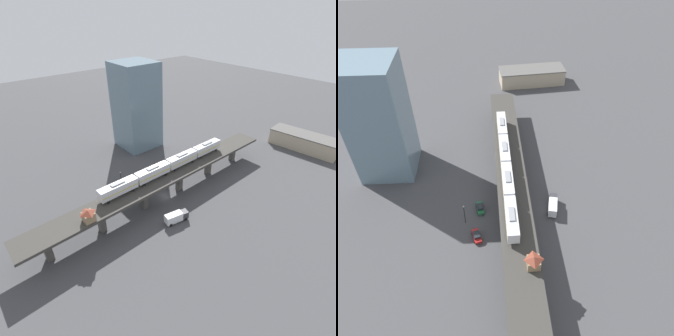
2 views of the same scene
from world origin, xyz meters
TOP-DOWN VIEW (x-y plane):
  - ground_plane at (0.00, 0.00)m, footprint 400.00×400.00m
  - elevated_viaduct at (0.00, -0.19)m, footprint 9.75×92.11m
  - subway_train at (-1.44, 2.57)m, footprint 3.57×49.84m
  - signal_hut at (2.81, -27.56)m, footprint 3.27×3.27m
  - street_car_red at (-10.10, -13.86)m, footprint 2.92×4.72m
  - street_car_green at (-9.17, -4.31)m, footprint 2.43×4.61m
  - delivery_truck at (11.35, -5.19)m, footprint 3.60×7.50m
  - street_lamp at (-13.20, -8.61)m, footprint 0.44×0.44m
  - warehouse_building at (13.72, 68.99)m, footprint 29.43×12.98m
  - office_tower at (-37.51, 15.76)m, footprint 16.00×16.00m

SIDE VIEW (x-z plane):
  - ground_plane at x=0.00m, z-range 0.00..0.00m
  - street_car_red at x=-10.10m, z-range -0.01..1.88m
  - street_car_green at x=-9.17m, z-range -0.01..1.88m
  - delivery_truck at x=11.35m, z-range 0.16..3.36m
  - warehouse_building at x=13.72m, z-range 0.01..6.81m
  - street_lamp at x=-13.20m, z-range 0.64..7.58m
  - elevated_viaduct at x=0.00m, z-range 2.87..10.89m
  - signal_hut at x=2.81m, z-range 8.12..11.52m
  - subway_train at x=-1.44m, z-range 8.34..12.79m
  - office_tower at x=-37.51m, z-range 0.00..36.00m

